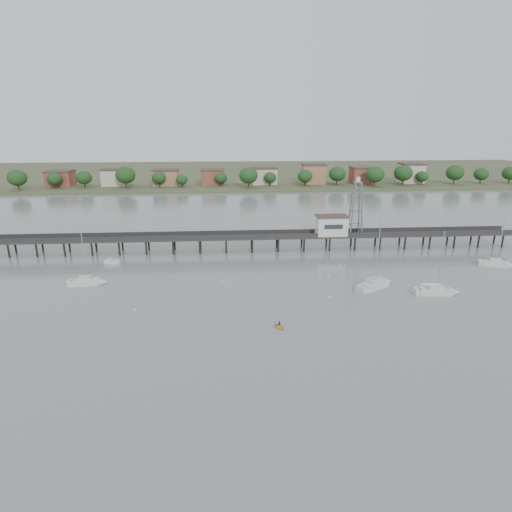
{
  "coord_description": "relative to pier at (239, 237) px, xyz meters",
  "views": [
    {
      "loc": [
        -3.36,
        -50.9,
        32.97
      ],
      "look_at": [
        3.29,
        42.0,
        4.0
      ],
      "focal_mm": 30.0,
      "sensor_mm": 36.0,
      "label": 1
    }
  ],
  "objects": [
    {
      "name": "ground_plane",
      "position": [
        0.0,
        -60.0,
        -3.79
      ],
      "size": [
        500.0,
        500.0,
        0.0
      ],
      "primitive_type": "plane",
      "color": "slate",
      "rests_on": "ground"
    },
    {
      "name": "pier",
      "position": [
        0.0,
        0.0,
        0.0
      ],
      "size": [
        150.0,
        5.0,
        5.5
      ],
      "color": "#2D2823",
      "rests_on": "ground"
    },
    {
      "name": "pier_building",
      "position": [
        25.0,
        0.0,
        2.87
      ],
      "size": [
        8.4,
        5.4,
        5.3
      ],
      "color": "silver",
      "rests_on": "ground"
    },
    {
      "name": "lattice_tower",
      "position": [
        31.5,
        0.0,
        7.31
      ],
      "size": [
        3.2,
        3.2,
        15.5
      ],
      "color": "slate",
      "rests_on": "ground"
    },
    {
      "name": "sailboat_d",
      "position": [
        39.53,
        -33.9,
        -3.16
      ],
      "size": [
        8.56,
        3.11,
        13.85
      ],
      "rotation": [
        0.0,
        0.0,
        -0.08
      ],
      "color": "silver",
      "rests_on": "ground"
    },
    {
      "name": "sailboat_b",
      "position": [
        -32.46,
        -23.25,
        -3.15
      ],
      "size": [
        7.55,
        2.91,
        12.25
      ],
      "rotation": [
        0.0,
        0.0,
        0.11
      ],
      "color": "silver",
      "rests_on": "ground"
    },
    {
      "name": "sailboat_e",
      "position": [
        61.99,
        -18.16,
        -3.15
      ],
      "size": [
        7.7,
        4.82,
        12.36
      ],
      "rotation": [
        0.0,
        0.0,
        -0.39
      ],
      "color": "silver",
      "rests_on": "ground"
    },
    {
      "name": "sailboat_c",
      "position": [
        28.51,
        -28.69,
        -3.16
      ],
      "size": [
        9.29,
        7.22,
        15.22
      ],
      "rotation": [
        0.0,
        0.0,
        0.56
      ],
      "color": "silver",
      "rests_on": "ground"
    },
    {
      "name": "white_tender",
      "position": [
        -31.59,
        -8.74,
        -3.35
      ],
      "size": [
        3.8,
        1.81,
        1.44
      ],
      "rotation": [
        0.0,
        0.0,
        -0.07
      ],
      "color": "silver",
      "rests_on": "ground"
    },
    {
      "name": "yellow_dinghy",
      "position": [
        5.23,
        -46.13,
        -3.79
      ],
      "size": [
        1.69,
        1.24,
        2.34
      ],
      "primitive_type": "imported",
      "rotation": [
        0.0,
        0.0,
        0.51
      ],
      "color": "yellow",
      "rests_on": "ground"
    },
    {
      "name": "dinghy_occupant",
      "position": [
        5.23,
        -46.13,
        -3.79
      ],
      "size": [
        0.51,
        1.06,
        0.24
      ],
      "primitive_type": "imported",
      "rotation": [
        0.0,
        0.0,
        3.0
      ],
      "color": "black",
      "rests_on": "ground"
    },
    {
      "name": "mooring_buoys",
      "position": [
        6.16,
        -26.28,
        -3.71
      ],
      "size": [
        77.44,
        23.29,
        0.39
      ],
      "color": "beige",
      "rests_on": "ground"
    },
    {
      "name": "far_shore",
      "position": [
        0.36,
        179.58,
        -2.85
      ],
      "size": [
        500.0,
        170.0,
        10.4
      ],
      "color": "#475133",
      "rests_on": "ground"
    }
  ]
}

